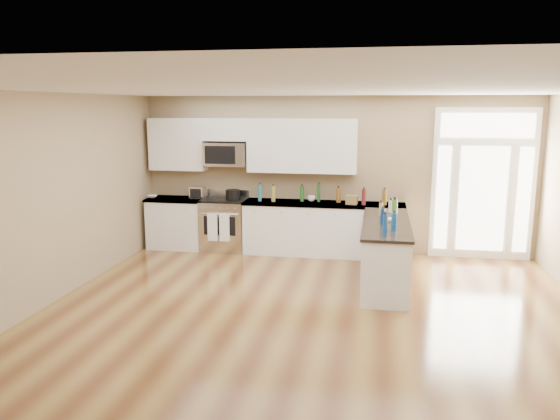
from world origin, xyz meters
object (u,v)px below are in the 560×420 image
peninsula_cabinet (385,255)px  toaster_oven (197,192)px  kitchen_range (225,224)px  stockpot (233,194)px

peninsula_cabinet → toaster_oven: (-3.42, 1.49, 0.62)m
kitchen_range → toaster_oven: bearing=175.3°
kitchen_range → toaster_oven: size_ratio=4.17×
kitchen_range → stockpot: size_ratio=4.21×
peninsula_cabinet → toaster_oven: 3.78m
stockpot → toaster_oven: 0.70m
peninsula_cabinet → kitchen_range: (-2.90, 1.45, 0.04)m
toaster_oven → stockpot: bearing=-7.1°
stockpot → toaster_oven: toaster_oven is taller
peninsula_cabinet → kitchen_range: size_ratio=2.15×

